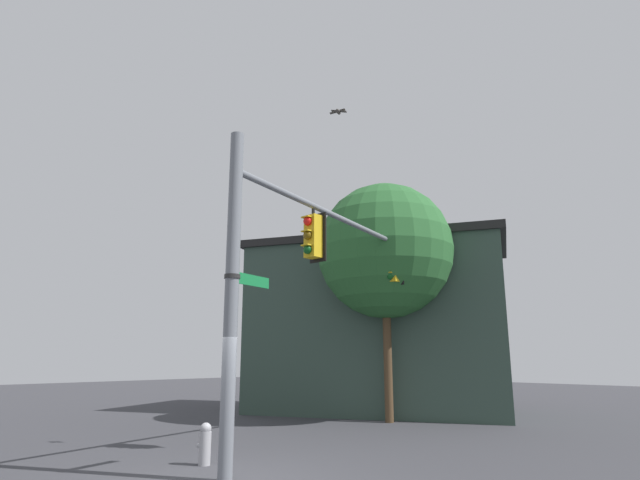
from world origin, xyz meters
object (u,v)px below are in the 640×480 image
object	(u,v)px
traffic_light_nearest_pole	(313,236)
fire_hydrant	(205,444)
street_name_sign	(243,279)
bird_flying	(338,112)
traffic_light_mid_inner	(393,266)

from	to	relation	value
traffic_light_nearest_pole	fire_hydrant	distance (m)	5.18
traffic_light_nearest_pole	street_name_sign	distance (m)	2.92
traffic_light_nearest_pole	bird_flying	size ratio (longest dim) A/B	3.06
traffic_light_nearest_pole	fire_hydrant	world-z (taller)	traffic_light_nearest_pole
street_name_sign	bird_flying	size ratio (longest dim) A/B	2.97
bird_flying	fire_hydrant	xyz separation A→B (m)	(1.35, 2.64, -7.82)
traffic_light_nearest_pole	bird_flying	world-z (taller)	bird_flying
traffic_light_mid_inner	bird_flying	size ratio (longest dim) A/B	3.06
traffic_light_mid_inner	fire_hydrant	xyz separation A→B (m)	(-0.26, 7.01, -4.59)
fire_hydrant	bird_flying	bearing A→B (deg)	-117.12
traffic_light_mid_inner	street_name_sign	bearing A→B (deg)	102.84
traffic_light_nearest_pole	bird_flying	distance (m)	3.30
street_name_sign	fire_hydrant	world-z (taller)	street_name_sign
traffic_light_mid_inner	bird_flying	distance (m)	5.67
traffic_light_mid_inner	street_name_sign	world-z (taller)	traffic_light_mid_inner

